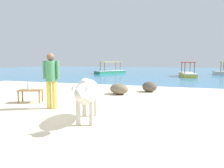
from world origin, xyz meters
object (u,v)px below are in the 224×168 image
Objects in this scene: low_bench_table at (31,92)px; bottle at (28,86)px; person_standing at (51,76)px; boat_green at (110,71)px; boat_yellow at (187,73)px; cow at (87,92)px.

low_bench_table is 0.20m from bottle.
boat_green is at bearing 6.03° from person_standing.
boat_green is 8.15m from boat_yellow.
boat_green is 0.98× the size of boat_yellow.
low_bench_table is at bearing 42.67° from boat_green.
boat_green reaches higher than bottle.
boat_yellow is (5.28, 14.58, -0.31)m from bottle.
boat_yellow is (5.24, 14.53, -0.12)m from low_bench_table.
cow is at bearing -126.30° from person_standing.
bottle is 0.08× the size of boat_yellow.
bottle is at bearing -132.17° from cow.
person_standing reaches higher than boat_green.
person_standing is 0.43× the size of boat_yellow.
boat_green is at bearing 69.59° from boat_yellow.
boat_yellow is (2.50, 15.95, -0.43)m from cow.
boat_yellow is (4.04, 15.08, -0.70)m from person_standing.
boat_green is at bearing 99.19° from bottle.
boat_yellow is at bearing 110.21° from boat_green.
cow is at bearing -47.78° from low_bench_table.
boat_green is (-2.70, 16.37, -0.12)m from low_bench_table.
cow is 1.13× the size of person_standing.
cow is 18.61m from boat_green.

